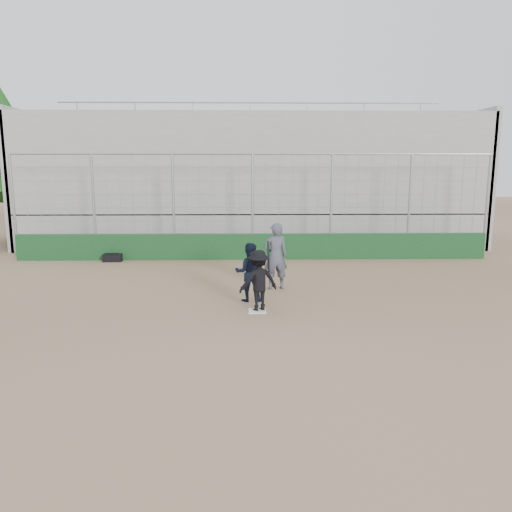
{
  "coord_description": "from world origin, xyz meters",
  "views": [
    {
      "loc": [
        -0.3,
        -11.97,
        3.59
      ],
      "look_at": [
        0.0,
        1.4,
        1.15
      ],
      "focal_mm": 35.0,
      "sensor_mm": 36.0,
      "label": 1
    }
  ],
  "objects_px": {
    "equipment_bag": "(113,258)",
    "umpire": "(276,259)",
    "batter_at_plate": "(259,281)",
    "catcher_crouched": "(249,282)"
  },
  "relations": [
    {
      "from": "equipment_bag",
      "to": "batter_at_plate",
      "type": "bearing_deg",
      "value": -50.78
    },
    {
      "from": "catcher_crouched",
      "to": "umpire",
      "type": "height_order",
      "value": "umpire"
    },
    {
      "from": "catcher_crouched",
      "to": "umpire",
      "type": "xyz_separation_m",
      "value": [
        0.78,
        1.34,
        0.35
      ]
    },
    {
      "from": "equipment_bag",
      "to": "umpire",
      "type": "bearing_deg",
      "value": -36.31
    },
    {
      "from": "catcher_crouched",
      "to": "umpire",
      "type": "distance_m",
      "value": 1.59
    },
    {
      "from": "catcher_crouched",
      "to": "equipment_bag",
      "type": "xyz_separation_m",
      "value": [
        -5.11,
        5.67,
        -0.38
      ]
    },
    {
      "from": "umpire",
      "to": "equipment_bag",
      "type": "relative_size",
      "value": 2.53
    },
    {
      "from": "umpire",
      "to": "equipment_bag",
      "type": "distance_m",
      "value": 7.35
    },
    {
      "from": "batter_at_plate",
      "to": "umpire",
      "type": "height_order",
      "value": "umpire"
    },
    {
      "from": "umpire",
      "to": "batter_at_plate",
      "type": "bearing_deg",
      "value": 64.2
    }
  ]
}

